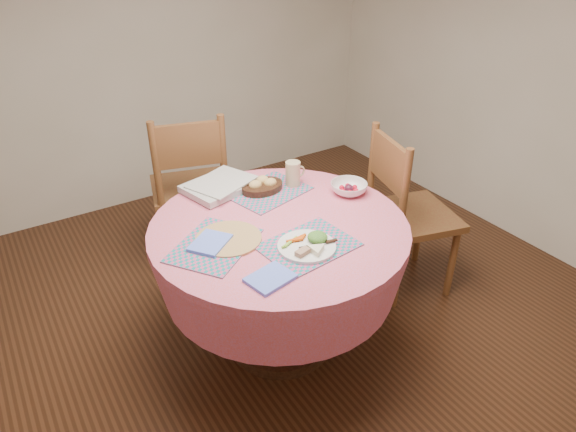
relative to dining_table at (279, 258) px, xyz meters
name	(u,v)px	position (x,y,z in m)	size (l,w,h in m)	color
ground	(280,341)	(0.00, 0.00, -0.56)	(4.00, 4.00, 0.00)	#331C0F
room_envelope	(277,8)	(0.00, 0.00, 1.16)	(4.01, 4.01, 2.71)	silver
dining_table	(279,258)	(0.00, 0.00, 0.00)	(1.24, 1.24, 0.75)	#DA6695
chair_right	(406,210)	(0.89, 0.04, -0.03)	(0.55, 0.57, 1.01)	brown
chair_back	(191,185)	(-0.05, 1.00, -0.02)	(0.58, 0.57, 1.03)	brown
placemat_front	(308,246)	(0.01, -0.23, 0.20)	(0.40, 0.30, 0.01)	#177D83
placemat_left	(214,245)	(-0.34, 0.00, 0.20)	(0.40, 0.30, 0.01)	#177D83
placemat_back	(268,192)	(0.12, 0.31, 0.20)	(0.40, 0.30, 0.01)	#177D83
wicker_trivet	(229,239)	(-0.26, 0.01, 0.20)	(0.30, 0.30, 0.01)	#AD8C4B
napkin_near	(270,278)	(-0.25, -0.34, 0.20)	(0.18, 0.14, 0.01)	#607EF8
napkin_far	(210,243)	(-0.35, 0.01, 0.21)	(0.18, 0.14, 0.01)	#607EF8
dinner_plate	(309,245)	(0.00, -0.25, 0.22)	(0.26, 0.26, 0.05)	white
bread_bowl	(262,185)	(0.10, 0.34, 0.23)	(0.23, 0.23, 0.08)	black
latte_mug	(293,173)	(0.28, 0.30, 0.27)	(0.12, 0.08, 0.13)	tan
fruit_bowl	(349,188)	(0.47, 0.07, 0.22)	(0.22, 0.22, 0.06)	white
newspaper_stack	(219,186)	(-0.08, 0.47, 0.22)	(0.41, 0.36, 0.04)	silver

